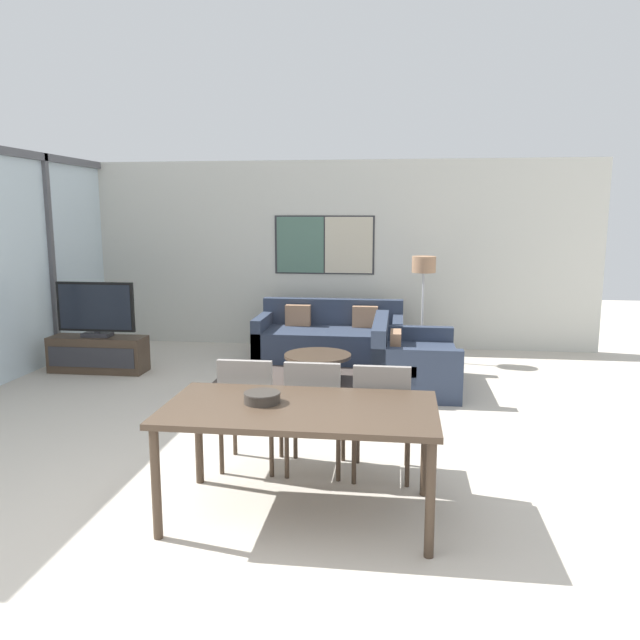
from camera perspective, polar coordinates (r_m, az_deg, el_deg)
ground_plane at (r=4.01m, az=-11.12°, el=-20.84°), size 24.00×24.00×0.00m
wall_back at (r=9.51m, az=0.42°, el=6.01°), size 8.11×0.09×2.80m
area_rug at (r=7.61m, az=-0.21°, el=-5.66°), size 2.53×1.61×0.01m
tv_console at (r=8.54m, az=-19.61°, el=-2.96°), size 1.24×0.40×0.46m
television at (r=8.44m, az=-19.83°, el=0.87°), size 1.02×0.20×0.70m
sofa_main at (r=8.84m, az=0.93°, el=-1.73°), size 2.04×0.98×0.79m
sofa_side at (r=7.44m, az=8.04°, el=-4.03°), size 0.98×1.48×0.79m
coffee_table at (r=7.54m, az=-0.21°, el=-3.77°), size 0.81×0.81×0.35m
dining_table at (r=4.18m, az=-1.84°, el=-8.81°), size 1.81×0.96×0.77m
dining_chair_left at (r=5.00m, az=-6.48°, el=-7.85°), size 0.46×0.46×0.92m
dining_chair_centre at (r=4.89m, az=-0.51°, el=-8.19°), size 0.46×0.46×0.92m
dining_chair_right at (r=4.82m, az=5.67°, el=-8.52°), size 0.46×0.46×0.92m
fruit_bowl at (r=4.23m, az=-5.32°, el=-7.00°), size 0.25×0.25×0.07m
floor_lamp at (r=8.61m, az=9.45°, el=4.21°), size 0.32×0.32×1.45m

